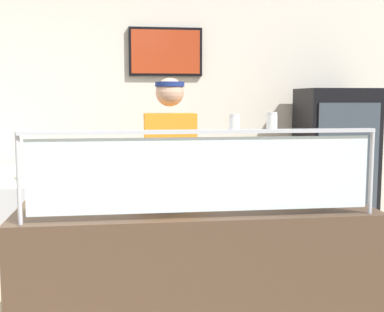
% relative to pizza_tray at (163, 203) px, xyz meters
% --- Properties ---
extents(ground_plane, '(12.00, 12.00, 0.00)m').
position_rel_pizza_tray_xyz_m(ground_plane, '(0.19, 0.57, -0.97)').
color(ground_plane, tan).
rests_on(ground_plane, ground).
extents(shop_rear_unit, '(6.55, 0.13, 2.70)m').
position_rel_pizza_tray_xyz_m(shop_rear_unit, '(0.19, 2.14, 0.39)').
color(shop_rear_unit, silver).
rests_on(shop_rear_unit, ground).
extents(serving_counter, '(2.15, 0.72, 0.95)m').
position_rel_pizza_tray_xyz_m(serving_counter, '(0.19, -0.07, -0.49)').
color(serving_counter, '#4C3828').
rests_on(serving_counter, ground).
extents(sneeze_guard, '(1.97, 0.06, 0.49)m').
position_rel_pizza_tray_xyz_m(sneeze_guard, '(0.19, -0.37, 0.29)').
color(sneeze_guard, '#B2B5BC').
rests_on(sneeze_guard, serving_counter).
extents(pizza_tray, '(0.41, 0.41, 0.04)m').
position_rel_pizza_tray_xyz_m(pizza_tray, '(0.00, 0.00, 0.00)').
color(pizza_tray, '#9EA0A8').
rests_on(pizza_tray, serving_counter).
extents(pizza_server, '(0.11, 0.29, 0.01)m').
position_rel_pizza_tray_xyz_m(pizza_server, '(-0.05, -0.02, 0.02)').
color(pizza_server, '#ADAFB7').
rests_on(pizza_server, pizza_tray).
extents(parmesan_shaker, '(0.06, 0.06, 0.08)m').
position_rel_pizza_tray_xyz_m(parmesan_shaker, '(0.36, -0.37, 0.51)').
color(parmesan_shaker, white).
rests_on(parmesan_shaker, sneeze_guard).
extents(pepper_flake_shaker, '(0.06, 0.06, 0.09)m').
position_rel_pizza_tray_xyz_m(pepper_flake_shaker, '(0.58, -0.37, 0.52)').
color(pepper_flake_shaker, white).
rests_on(pepper_flake_shaker, sneeze_guard).
extents(worker_figure, '(0.41, 0.50, 1.76)m').
position_rel_pizza_tray_xyz_m(worker_figure, '(0.11, 0.64, 0.04)').
color(worker_figure, '#23232D').
rests_on(worker_figure, ground).
extents(drink_fridge, '(0.70, 0.60, 1.71)m').
position_rel_pizza_tray_xyz_m(drink_fridge, '(1.85, 1.70, -0.11)').
color(drink_fridge, black).
rests_on(drink_fridge, ground).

